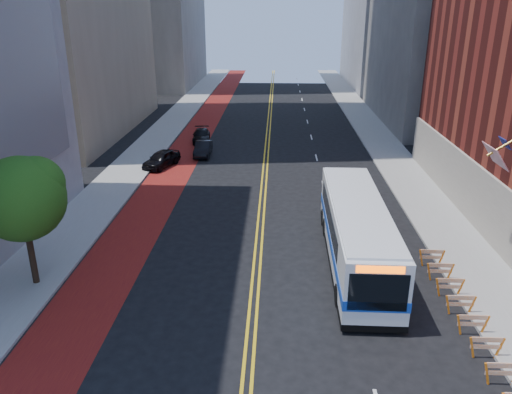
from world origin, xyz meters
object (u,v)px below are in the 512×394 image
object	(u,v)px
car_a	(161,159)
car_c	(201,136)
transit_bus	(356,232)
car_b	(203,149)
street_tree	(23,195)

from	to	relation	value
car_a	car_c	xyz separation A→B (m)	(2.26, 9.13, -0.10)
transit_bus	car_c	world-z (taller)	transit_bus
transit_bus	car_b	size ratio (longest dim) A/B	3.21
car_b	car_c	bearing A→B (deg)	98.81
street_tree	car_c	bearing A→B (deg)	81.91
transit_bus	car_a	bearing A→B (deg)	130.88
street_tree	car_b	size ratio (longest dim) A/B	1.62
transit_bus	car_b	world-z (taller)	transit_bus
street_tree	transit_bus	world-z (taller)	street_tree
street_tree	car_b	xyz separation A→B (m)	(5.15, 24.20, -4.23)
car_c	car_a	bearing A→B (deg)	-110.27
street_tree	car_a	bearing A→B (deg)	84.57
street_tree	car_c	size ratio (longest dim) A/B	1.52
car_a	car_b	distance (m)	4.94
car_b	street_tree	bearing A→B (deg)	-103.21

